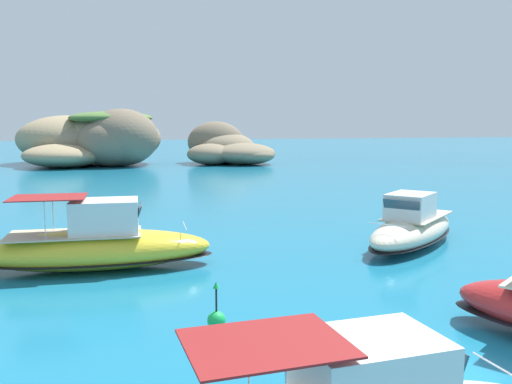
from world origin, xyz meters
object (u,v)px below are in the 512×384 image
at_px(motorboat_cream, 412,228).
at_px(islet_small, 228,149).
at_px(channel_buoy, 216,318).
at_px(islet_large, 93,140).
at_px(motorboat_yellow, 95,246).

bearing_deg(motorboat_cream, islet_small, 86.84).
distance_m(islet_small, channel_buoy, 69.26).
distance_m(islet_large, channel_buoy, 71.03).
distance_m(islet_small, motorboat_yellow, 62.36).
bearing_deg(islet_small, islet_large, 170.98).
xyz_separation_m(motorboat_cream, channel_buoy, (-11.79, -8.64, -0.57)).
bearing_deg(islet_large, motorboat_yellow, -88.75).
bearing_deg(islet_large, islet_small, -9.02).
bearing_deg(motorboat_cream, motorboat_yellow, -178.01).
relative_size(islet_large, motorboat_cream, 3.05).
xyz_separation_m(islet_small, channel_buoy, (-15.04, -67.58, -1.90)).
bearing_deg(islet_small, motorboat_yellow, -107.45).
bearing_deg(channel_buoy, islet_small, 77.45).
bearing_deg(channel_buoy, motorboat_yellow, 114.30).
bearing_deg(islet_small, channel_buoy, -102.55).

